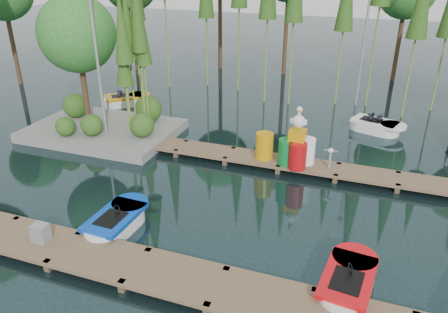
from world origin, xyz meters
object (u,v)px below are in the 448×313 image
(boat_blue, at_px, (117,222))
(drum_cluster, at_px, (297,148))
(boat_yellow_far, at_px, (125,100))
(island, at_px, (93,60))
(yellow_barrel, at_px, (264,146))
(boat_red, at_px, (348,284))
(utility_cabinet, at_px, (41,233))

(boat_blue, xyz_separation_m, drum_cluster, (4.10, 5.33, 0.70))
(boat_yellow_far, bearing_deg, island, -94.71)
(yellow_barrel, bearing_deg, drum_cluster, -7.28)
(boat_red, distance_m, boat_yellow_far, 15.97)
(boat_blue, bearing_deg, boat_red, -1.36)
(boat_red, xyz_separation_m, yellow_barrel, (-3.62, 5.85, 0.55))
(boat_red, distance_m, yellow_barrel, 6.90)
(island, xyz_separation_m, drum_cluster, (8.89, -0.95, -2.24))
(boat_yellow_far, distance_m, utility_cabinet, 12.24)
(boat_blue, distance_m, yellow_barrel, 6.22)
(island, relative_size, utility_cabinet, 13.47)
(utility_cabinet, relative_size, yellow_barrel, 0.51)
(yellow_barrel, bearing_deg, island, 174.10)
(boat_red, height_order, boat_yellow_far, boat_yellow_far)
(boat_yellow_far, bearing_deg, yellow_barrel, -47.02)
(boat_blue, relative_size, utility_cabinet, 4.88)
(utility_cabinet, xyz_separation_m, drum_cluster, (5.42, 6.84, 0.39))
(drum_cluster, bearing_deg, yellow_barrel, 172.72)
(boat_blue, height_order, boat_red, boat_red)
(boat_yellow_far, distance_m, drum_cluster, 10.90)
(boat_blue, xyz_separation_m, yellow_barrel, (2.87, 5.49, 0.55))
(island, height_order, drum_cluster, island)
(boat_red, distance_m, utility_cabinet, 7.89)
(boat_blue, distance_m, boat_red, 6.50)
(boat_red, height_order, yellow_barrel, yellow_barrel)
(utility_cabinet, xyz_separation_m, yellow_barrel, (4.18, 7.00, 0.24))
(yellow_barrel, bearing_deg, boat_blue, -117.57)
(boat_red, height_order, drum_cluster, drum_cluster)
(boat_yellow_far, height_order, yellow_barrel, yellow_barrel)
(boat_blue, xyz_separation_m, utility_cabinet, (-1.31, -1.51, 0.32))
(boat_blue, relative_size, boat_red, 0.96)
(boat_yellow_far, bearing_deg, drum_cluster, -44.81)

